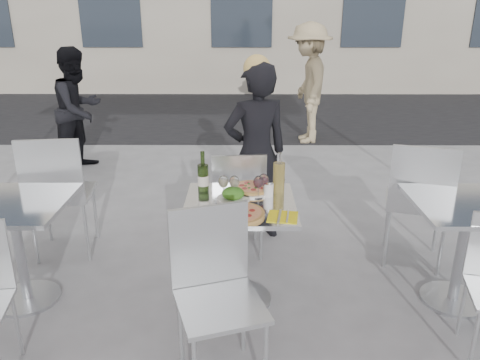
{
  "coord_description": "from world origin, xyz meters",
  "views": [
    {
      "loc": [
        0.01,
        -2.81,
        1.94
      ],
      "look_at": [
        0.0,
        0.15,
        0.85
      ],
      "focal_mm": 35.0,
      "sensor_mm": 36.0,
      "label": 1
    }
  ],
  "objects_px": {
    "sugar_shaker": "(269,189)",
    "wineglass_white_a": "(223,182)",
    "pedestrian_b": "(308,84)",
    "wineglass_red_a": "(258,183)",
    "salad_plate": "(233,195)",
    "carafe": "(279,177)",
    "wineglass_white_b": "(234,183)",
    "wineglass_red_b": "(264,181)",
    "chair_near": "(215,281)",
    "woman_diner": "(256,154)",
    "wine_bottle": "(203,177)",
    "main_table": "(240,231)",
    "napkin_left": "(199,219)",
    "napkin_right": "(283,217)",
    "side_table_left": "(16,231)",
    "side_chair_rfar": "(419,196)",
    "side_chair_lfar": "(57,187)",
    "pizza_far": "(252,188)",
    "pedestrian_a": "(78,110)",
    "pizza_near": "(237,213)",
    "chair_far": "(238,196)",
    "side_table_right": "(465,232)"
  },
  "relations": [
    {
      "from": "side_table_left",
      "to": "side_chair_rfar",
      "type": "height_order",
      "value": "side_chair_rfar"
    },
    {
      "from": "main_table",
      "to": "side_table_left",
      "type": "relative_size",
      "value": 1.0
    },
    {
      "from": "main_table",
      "to": "pizza_near",
      "type": "relative_size",
      "value": 2.22
    },
    {
      "from": "wineglass_red_b",
      "to": "napkin_left",
      "type": "height_order",
      "value": "wineglass_red_b"
    },
    {
      "from": "sugar_shaker",
      "to": "main_table",
      "type": "bearing_deg",
      "value": -150.81
    },
    {
      "from": "woman_diner",
      "to": "sugar_shaker",
      "type": "height_order",
      "value": "woman_diner"
    },
    {
      "from": "carafe",
      "to": "chair_far",
      "type": "bearing_deg",
      "value": 120.7
    },
    {
      "from": "pedestrian_a",
      "to": "napkin_right",
      "type": "distance_m",
      "value": 3.9
    },
    {
      "from": "side_table_left",
      "to": "sugar_shaker",
      "type": "distance_m",
      "value": 1.72
    },
    {
      "from": "salad_plate",
      "to": "carafe",
      "type": "xyz_separation_m",
      "value": [
        0.31,
        0.11,
        0.08
      ]
    },
    {
      "from": "side_chair_lfar",
      "to": "sugar_shaker",
      "type": "relative_size",
      "value": 9.68
    },
    {
      "from": "wineglass_white_b",
      "to": "napkin_left",
      "type": "height_order",
      "value": "wineglass_white_b"
    },
    {
      "from": "salad_plate",
      "to": "side_table_right",
      "type": "bearing_deg",
      "value": -1.69
    },
    {
      "from": "wineglass_white_b",
      "to": "wineglass_red_b",
      "type": "height_order",
      "value": "same"
    },
    {
      "from": "wineglass_red_b",
      "to": "carafe",
      "type": "bearing_deg",
      "value": 19.62
    },
    {
      "from": "wineglass_red_b",
      "to": "main_table",
      "type": "bearing_deg",
      "value": -143.84
    },
    {
      "from": "side_table_left",
      "to": "salad_plate",
      "type": "bearing_deg",
      "value": 1.8
    },
    {
      "from": "side_table_right",
      "to": "pedestrian_b",
      "type": "bearing_deg",
      "value": 96.67
    },
    {
      "from": "wine_bottle",
      "to": "wineglass_white_a",
      "type": "relative_size",
      "value": 1.87
    },
    {
      "from": "carafe",
      "to": "side_chair_rfar",
      "type": "bearing_deg",
      "value": 16.79
    },
    {
      "from": "wineglass_white_b",
      "to": "chair_near",
      "type": "bearing_deg",
      "value": -97.14
    },
    {
      "from": "wineglass_white_b",
      "to": "wineglass_red_a",
      "type": "bearing_deg",
      "value": -0.58
    },
    {
      "from": "woman_diner",
      "to": "salad_plate",
      "type": "bearing_deg",
      "value": 60.79
    },
    {
      "from": "pedestrian_b",
      "to": "wineglass_red_a",
      "type": "height_order",
      "value": "pedestrian_b"
    },
    {
      "from": "pizza_far",
      "to": "wineglass_red_a",
      "type": "distance_m",
      "value": 0.17
    },
    {
      "from": "salad_plate",
      "to": "wineglass_white_b",
      "type": "bearing_deg",
      "value": 75.65
    },
    {
      "from": "sugar_shaker",
      "to": "wineglass_white_a",
      "type": "xyz_separation_m",
      "value": [
        -0.3,
        -0.03,
        0.06
      ]
    },
    {
      "from": "salad_plate",
      "to": "wine_bottle",
      "type": "distance_m",
      "value": 0.25
    },
    {
      "from": "wineglass_white_a",
      "to": "napkin_right",
      "type": "height_order",
      "value": "wineglass_white_a"
    },
    {
      "from": "chair_near",
      "to": "woman_diner",
      "type": "relative_size",
      "value": 0.62
    },
    {
      "from": "napkin_right",
      "to": "chair_near",
      "type": "bearing_deg",
      "value": -123.82
    },
    {
      "from": "side_table_left",
      "to": "wine_bottle",
      "type": "xyz_separation_m",
      "value": [
        1.25,
        0.17,
        0.32
      ]
    },
    {
      "from": "salad_plate",
      "to": "napkin_right",
      "type": "relative_size",
      "value": 1.07
    },
    {
      "from": "pedestrian_b",
      "to": "carafe",
      "type": "relative_size",
      "value": 6.11
    },
    {
      "from": "chair_far",
      "to": "chair_near",
      "type": "distance_m",
      "value": 1.28
    },
    {
      "from": "wineglass_red_a",
      "to": "napkin_left",
      "type": "relative_size",
      "value": 0.73
    },
    {
      "from": "wine_bottle",
      "to": "wineglass_red_a",
      "type": "distance_m",
      "value": 0.38
    },
    {
      "from": "wine_bottle",
      "to": "napkin_left",
      "type": "xyz_separation_m",
      "value": [
        0.01,
        -0.43,
        -0.11
      ]
    },
    {
      "from": "sugar_shaker",
      "to": "napkin_right",
      "type": "height_order",
      "value": "sugar_shaker"
    },
    {
      "from": "side_chair_rfar",
      "to": "pedestrian_b",
      "type": "xyz_separation_m",
      "value": [
        -0.36,
        3.77,
        0.28
      ]
    },
    {
      "from": "main_table",
      "to": "wineglass_red_b",
      "type": "height_order",
      "value": "wineglass_red_b"
    },
    {
      "from": "wine_bottle",
      "to": "main_table",
      "type": "bearing_deg",
      "value": -34.23
    },
    {
      "from": "wineglass_white_a",
      "to": "wineglass_red_b",
      "type": "relative_size",
      "value": 1.0
    },
    {
      "from": "main_table",
      "to": "sugar_shaker",
      "type": "relative_size",
      "value": 7.01
    },
    {
      "from": "sugar_shaker",
      "to": "wineglass_white_a",
      "type": "relative_size",
      "value": 0.68
    },
    {
      "from": "chair_far",
      "to": "napkin_left",
      "type": "xyz_separation_m",
      "value": [
        -0.22,
        -0.89,
        0.21
      ]
    },
    {
      "from": "chair_far",
      "to": "carafe",
      "type": "relative_size",
      "value": 3.15
    },
    {
      "from": "woman_diner",
      "to": "pedestrian_b",
      "type": "xyz_separation_m",
      "value": [
        0.87,
        3.25,
        0.11
      ]
    },
    {
      "from": "side_chair_lfar",
      "to": "carafe",
      "type": "bearing_deg",
      "value": 157.71
    },
    {
      "from": "pedestrian_b",
      "to": "wineglass_white_b",
      "type": "distance_m",
      "value": 4.31
    }
  ]
}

